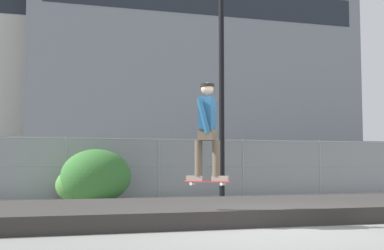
{
  "coord_description": "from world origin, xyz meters",
  "views": [
    {
      "loc": [
        -3.51,
        -7.88,
        1.07
      ],
      "look_at": [
        -0.4,
        2.7,
        1.89
      ],
      "focal_mm": 48.88,
      "sensor_mm": 36.0,
      "label": 1
    }
  ],
  "objects_px": {
    "street_lamp": "(221,44)",
    "shrub_center": "(96,176)",
    "skateboard": "(207,182)",
    "shrub_left": "(79,185)",
    "skater": "(207,125)",
    "shrub_right": "(102,188)",
    "parked_car_near": "(17,171)"
  },
  "relations": [
    {
      "from": "street_lamp",
      "to": "shrub_center",
      "type": "relative_size",
      "value": 4.0
    },
    {
      "from": "skateboard",
      "to": "shrub_left",
      "type": "xyz_separation_m",
      "value": [
        -1.65,
        6.44,
        -0.29
      ]
    },
    {
      "from": "skater",
      "to": "shrub_right",
      "type": "height_order",
      "value": "skater"
    },
    {
      "from": "skateboard",
      "to": "shrub_right",
      "type": "xyz_separation_m",
      "value": [
        -1.01,
        6.38,
        -0.36
      ]
    },
    {
      "from": "skateboard",
      "to": "skater",
      "type": "bearing_deg",
      "value": 90.0
    },
    {
      "from": "parked_car_near",
      "to": "shrub_center",
      "type": "relative_size",
      "value": 2.37
    },
    {
      "from": "street_lamp",
      "to": "shrub_left",
      "type": "bearing_deg",
      "value": 176.71
    },
    {
      "from": "skateboard",
      "to": "skater",
      "type": "relative_size",
      "value": 0.47
    },
    {
      "from": "shrub_center",
      "to": "shrub_right",
      "type": "bearing_deg",
      "value": 58.86
    },
    {
      "from": "parked_car_near",
      "to": "shrub_left",
      "type": "bearing_deg",
      "value": -65.38
    },
    {
      "from": "skater",
      "to": "street_lamp",
      "type": "bearing_deg",
      "value": 68.26
    },
    {
      "from": "street_lamp",
      "to": "shrub_left",
      "type": "xyz_separation_m",
      "value": [
        -4.12,
        0.24,
        -4.18
      ]
    },
    {
      "from": "parked_car_near",
      "to": "skateboard",
      "type": "bearing_deg",
      "value": -71.66
    },
    {
      "from": "shrub_center",
      "to": "shrub_right",
      "type": "distance_m",
      "value": 0.5
    },
    {
      "from": "skateboard",
      "to": "shrub_right",
      "type": "relative_size",
      "value": 0.74
    },
    {
      "from": "shrub_center",
      "to": "shrub_right",
      "type": "height_order",
      "value": "shrub_center"
    },
    {
      "from": "shrub_left",
      "to": "parked_car_near",
      "type": "bearing_deg",
      "value": 114.62
    },
    {
      "from": "shrub_left",
      "to": "shrub_right",
      "type": "xyz_separation_m",
      "value": [
        0.64,
        -0.06,
        -0.07
      ]
    },
    {
      "from": "shrub_left",
      "to": "shrub_center",
      "type": "distance_m",
      "value": 0.63
    },
    {
      "from": "skateboard",
      "to": "skater",
      "type": "distance_m",
      "value": 0.95
    },
    {
      "from": "skater",
      "to": "street_lamp",
      "type": "distance_m",
      "value": 7.3
    },
    {
      "from": "skater",
      "to": "shrub_left",
      "type": "bearing_deg",
      "value": 104.33
    },
    {
      "from": "skateboard",
      "to": "shrub_left",
      "type": "bearing_deg",
      "value": 104.33
    },
    {
      "from": "street_lamp",
      "to": "skater",
      "type": "bearing_deg",
      "value": -111.74
    },
    {
      "from": "shrub_left",
      "to": "shrub_center",
      "type": "bearing_deg",
      "value": -41.16
    },
    {
      "from": "skater",
      "to": "shrub_right",
      "type": "bearing_deg",
      "value": 98.99
    },
    {
      "from": "shrub_left",
      "to": "street_lamp",
      "type": "bearing_deg",
      "value": -3.29
    },
    {
      "from": "parked_car_near",
      "to": "shrub_center",
      "type": "distance_m",
      "value": 4.78
    },
    {
      "from": "parked_car_near",
      "to": "shrub_left",
      "type": "distance_m",
      "value": 4.26
    },
    {
      "from": "shrub_left",
      "to": "skater",
      "type": "bearing_deg",
      "value": -75.67
    },
    {
      "from": "shrub_center",
      "to": "street_lamp",
      "type": "bearing_deg",
      "value": 2.29
    },
    {
      "from": "street_lamp",
      "to": "shrub_center",
      "type": "bearing_deg",
      "value": -177.71
    }
  ]
}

